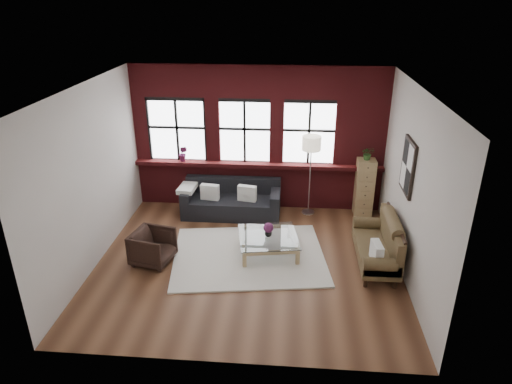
# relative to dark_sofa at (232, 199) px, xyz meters

# --- Properties ---
(floor) EXTENTS (5.50, 5.50, 0.00)m
(floor) POSITION_rel_dark_sofa_xyz_m (0.55, -1.90, -0.39)
(floor) COLOR #502E1D
(floor) RESTS_ON ground
(ceiling) EXTENTS (5.50, 5.50, 0.00)m
(ceiling) POSITION_rel_dark_sofa_xyz_m (0.55, -1.90, 2.81)
(ceiling) COLOR white
(ceiling) RESTS_ON ground
(wall_back) EXTENTS (5.50, 0.00, 5.50)m
(wall_back) POSITION_rel_dark_sofa_xyz_m (0.55, 0.60, 1.21)
(wall_back) COLOR beige
(wall_back) RESTS_ON ground
(wall_front) EXTENTS (5.50, 0.00, 5.50)m
(wall_front) POSITION_rel_dark_sofa_xyz_m (0.55, -4.40, 1.21)
(wall_front) COLOR beige
(wall_front) RESTS_ON ground
(wall_left) EXTENTS (0.00, 5.00, 5.00)m
(wall_left) POSITION_rel_dark_sofa_xyz_m (-2.20, -1.90, 1.21)
(wall_left) COLOR beige
(wall_left) RESTS_ON ground
(wall_right) EXTENTS (0.00, 5.00, 5.00)m
(wall_right) POSITION_rel_dark_sofa_xyz_m (3.30, -1.90, 1.21)
(wall_right) COLOR beige
(wall_right) RESTS_ON ground
(brick_backwall) EXTENTS (5.50, 0.12, 3.20)m
(brick_backwall) POSITION_rel_dark_sofa_xyz_m (0.55, 0.54, 1.21)
(brick_backwall) COLOR maroon
(brick_backwall) RESTS_ON floor
(sill_ledge) EXTENTS (5.50, 0.30, 0.08)m
(sill_ledge) POSITION_rel_dark_sofa_xyz_m (0.55, 0.45, 0.65)
(sill_ledge) COLOR maroon
(sill_ledge) RESTS_ON brick_backwall
(window_left) EXTENTS (1.38, 0.10, 1.50)m
(window_left) POSITION_rel_dark_sofa_xyz_m (-1.25, 0.55, 1.36)
(window_left) COLOR black
(window_left) RESTS_ON brick_backwall
(window_mid) EXTENTS (1.38, 0.10, 1.50)m
(window_mid) POSITION_rel_dark_sofa_xyz_m (0.25, 0.55, 1.36)
(window_mid) COLOR black
(window_mid) RESTS_ON brick_backwall
(window_right) EXTENTS (1.38, 0.10, 1.50)m
(window_right) POSITION_rel_dark_sofa_xyz_m (1.65, 0.55, 1.36)
(window_right) COLOR black
(window_right) RESTS_ON brick_backwall
(wall_poster) EXTENTS (0.05, 0.74, 0.94)m
(wall_poster) POSITION_rel_dark_sofa_xyz_m (3.27, -1.60, 1.46)
(wall_poster) COLOR black
(wall_poster) RESTS_ON wall_right
(shag_rug) EXTENTS (3.08, 2.57, 0.03)m
(shag_rug) POSITION_rel_dark_sofa_xyz_m (0.55, -1.71, -0.37)
(shag_rug) COLOR beige
(shag_rug) RESTS_ON floor
(dark_sofa) EXTENTS (2.13, 0.86, 0.77)m
(dark_sofa) POSITION_rel_dark_sofa_xyz_m (0.00, 0.00, 0.00)
(dark_sofa) COLOR black
(dark_sofa) RESTS_ON floor
(pillow_a) EXTENTS (0.42, 0.19, 0.34)m
(pillow_a) POSITION_rel_dark_sofa_xyz_m (-0.46, -0.10, 0.19)
(pillow_a) COLOR silver
(pillow_a) RESTS_ON dark_sofa
(pillow_b) EXTENTS (0.42, 0.22, 0.34)m
(pillow_b) POSITION_rel_dark_sofa_xyz_m (0.36, -0.10, 0.19)
(pillow_b) COLOR silver
(pillow_b) RESTS_ON dark_sofa
(vintage_settee) EXTENTS (0.74, 1.66, 0.89)m
(vintage_settee) POSITION_rel_dark_sofa_xyz_m (2.85, -1.79, 0.06)
(vintage_settee) COLOR #503F25
(vintage_settee) RESTS_ON floor
(pillow_settee) EXTENTS (0.18, 0.39, 0.34)m
(pillow_settee) POSITION_rel_dark_sofa_xyz_m (2.77, -2.30, 0.17)
(pillow_settee) COLOR silver
(pillow_settee) RESTS_ON vintage_settee
(armchair) EXTENTS (0.82, 0.80, 0.63)m
(armchair) POSITION_rel_dark_sofa_xyz_m (-1.18, -2.04, -0.07)
(armchair) COLOR black
(armchair) RESTS_ON floor
(coffee_table) EXTENTS (1.25, 1.25, 0.37)m
(coffee_table) POSITION_rel_dark_sofa_xyz_m (0.90, -1.54, -0.21)
(coffee_table) COLOR tan
(coffee_table) RESTS_ON shag_rug
(vase) EXTENTS (0.18, 0.18, 0.14)m
(vase) POSITION_rel_dark_sofa_xyz_m (0.90, -1.54, 0.04)
(vase) COLOR #B2B2B2
(vase) RESTS_ON coffee_table
(flowers) EXTENTS (0.19, 0.19, 0.19)m
(flowers) POSITION_rel_dark_sofa_xyz_m (0.90, -1.54, 0.15)
(flowers) COLOR #642251
(flowers) RESTS_ON vase
(drawer_chest) EXTENTS (0.39, 0.39, 1.28)m
(drawer_chest) POSITION_rel_dark_sofa_xyz_m (2.90, 0.30, 0.25)
(drawer_chest) COLOR tan
(drawer_chest) RESTS_ON floor
(potted_plant_top) EXTENTS (0.28, 0.25, 0.29)m
(potted_plant_top) POSITION_rel_dark_sofa_xyz_m (2.90, 0.30, 1.04)
(potted_plant_top) COLOR #2D5923
(potted_plant_top) RESTS_ON drawer_chest
(floor_lamp) EXTENTS (0.40, 0.40, 1.94)m
(floor_lamp) POSITION_rel_dark_sofa_xyz_m (1.70, 0.23, 0.58)
(floor_lamp) COLOR #A5A5A8
(floor_lamp) RESTS_ON floor
(sill_plant) EXTENTS (0.23, 0.20, 0.36)m
(sill_plant) POSITION_rel_dark_sofa_xyz_m (-1.12, 0.42, 0.87)
(sill_plant) COLOR #642251
(sill_plant) RESTS_ON sill_ledge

